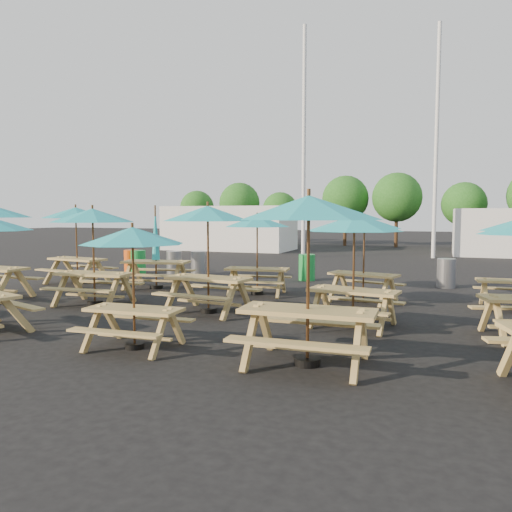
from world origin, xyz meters
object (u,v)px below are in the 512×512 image
at_px(picnic_unit_7, 208,220).
at_px(waste_bin_2, 174,263).
at_px(picnic_unit_5, 156,255).
at_px(picnic_unit_9, 309,219).
at_px(waste_bin_3, 198,263).
at_px(waste_bin_5, 446,273).
at_px(picnic_unit_6, 133,244).
at_px(waste_bin_1, 131,262).
at_px(picnic_unit_10, 354,230).
at_px(picnic_unit_4, 93,222).
at_px(waste_bin_0, 138,262).
at_px(picnic_unit_2, 76,218).
at_px(waste_bin_4, 307,267).
at_px(picnic_unit_8, 257,226).
at_px(picnic_unit_11, 364,228).

bearing_deg(picnic_unit_7, waste_bin_2, 131.99).
height_order(picnic_unit_5, picnic_unit_9, picnic_unit_9).
xyz_separation_m(picnic_unit_7, waste_bin_3, (-3.49, 6.31, -1.69)).
bearing_deg(waste_bin_5, picnic_unit_6, -117.90).
bearing_deg(waste_bin_1, picnic_unit_10, -33.27).
bearing_deg(picnic_unit_7, picnic_unit_10, 1.12).
height_order(picnic_unit_4, picnic_unit_5, picnic_unit_5).
bearing_deg(waste_bin_3, waste_bin_0, -170.60).
relative_size(picnic_unit_2, waste_bin_4, 2.80).
height_order(picnic_unit_8, picnic_unit_11, picnic_unit_8).
bearing_deg(waste_bin_0, picnic_unit_7, -45.28).
bearing_deg(waste_bin_0, picnic_unit_6, -56.57).
relative_size(picnic_unit_9, waste_bin_3, 2.85).
bearing_deg(waste_bin_1, picnic_unit_11, -19.45).
height_order(picnic_unit_7, picnic_unit_11, picnic_unit_7).
relative_size(picnic_unit_7, waste_bin_2, 2.76).
bearing_deg(picnic_unit_6, waste_bin_1, 122.28).
bearing_deg(waste_bin_2, picnic_unit_4, -78.63).
height_order(picnic_unit_8, picnic_unit_9, picnic_unit_9).
xyz_separation_m(picnic_unit_6, waste_bin_2, (-4.56, 9.29, -1.33)).
distance_m(picnic_unit_8, waste_bin_0, 6.89).
height_order(picnic_unit_2, picnic_unit_11, picnic_unit_2).
xyz_separation_m(picnic_unit_6, waste_bin_1, (-6.43, 9.26, -1.33)).
xyz_separation_m(picnic_unit_5, waste_bin_3, (-0.32, 3.46, -0.60)).
height_order(picnic_unit_10, waste_bin_2, picnic_unit_10).
distance_m(picnic_unit_9, waste_bin_2, 12.02).
distance_m(picnic_unit_2, waste_bin_0, 3.52).
bearing_deg(waste_bin_4, picnic_unit_5, -137.93).
relative_size(waste_bin_0, waste_bin_4, 1.00).
relative_size(picnic_unit_4, picnic_unit_8, 1.08).
relative_size(picnic_unit_7, waste_bin_5, 2.76).
xyz_separation_m(picnic_unit_11, waste_bin_1, (-9.39, 3.31, -1.47)).
bearing_deg(picnic_unit_11, waste_bin_0, 175.05).
xyz_separation_m(picnic_unit_5, picnic_unit_9, (6.35, -5.99, 1.16)).
bearing_deg(picnic_unit_4, picnic_unit_10, -5.75).
bearing_deg(picnic_unit_8, waste_bin_5, 25.55).
height_order(picnic_unit_10, picnic_unit_11, picnic_unit_10).
relative_size(picnic_unit_6, waste_bin_0, 2.30).
bearing_deg(picnic_unit_8, waste_bin_3, 128.77).
bearing_deg(waste_bin_3, picnic_unit_11, -28.55).
xyz_separation_m(picnic_unit_8, picnic_unit_10, (3.25, -3.17, 0.01)).
relative_size(picnic_unit_9, picnic_unit_10, 1.13).
height_order(waste_bin_0, waste_bin_4, same).
height_order(picnic_unit_8, waste_bin_2, picnic_unit_8).
relative_size(picnic_unit_10, picnic_unit_11, 0.99).
height_order(picnic_unit_4, waste_bin_2, picnic_unit_4).
height_order(picnic_unit_9, waste_bin_1, picnic_unit_9).
height_order(picnic_unit_2, picnic_unit_4, picnic_unit_2).
distance_m(picnic_unit_4, picnic_unit_6, 4.59).
xyz_separation_m(picnic_unit_8, waste_bin_3, (-3.62, 3.44, -1.49)).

